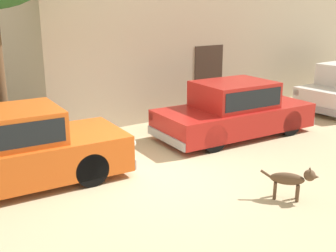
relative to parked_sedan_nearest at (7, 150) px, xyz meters
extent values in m
plane|color=tan|center=(2.57, -1.04, -0.73)|extent=(80.00, 80.00, 0.00)
cube|color=#D15619|center=(0.01, 0.00, -0.22)|extent=(4.45, 1.93, 0.72)
cube|color=#D15619|center=(-0.03, 0.00, 0.45)|extent=(2.09, 1.57, 0.61)
cube|color=black|center=(-0.03, 0.00, 0.46)|extent=(1.93, 1.58, 0.43)
cube|color=#999BA0|center=(2.17, -0.12, -0.47)|extent=(0.21, 1.66, 0.20)
sphere|color=silver|center=(2.24, 0.55, -0.06)|extent=(0.20, 0.20, 0.20)
sphere|color=silver|center=(2.17, -0.79, -0.06)|extent=(0.20, 0.20, 0.20)
cylinder|color=black|center=(1.36, 0.67, -0.40)|extent=(0.67, 0.24, 0.66)
cylinder|color=black|center=(1.28, -0.82, -0.40)|extent=(0.67, 0.24, 0.66)
cube|color=#AD1E19|center=(5.70, 0.05, -0.27)|extent=(4.22, 1.94, 0.62)
cube|color=#AD1E19|center=(5.66, 0.05, 0.37)|extent=(1.98, 1.58, 0.65)
cube|color=black|center=(5.66, 0.05, 0.38)|extent=(1.83, 1.60, 0.46)
cube|color=#999BA0|center=(7.75, -0.05, -0.47)|extent=(0.21, 1.70, 0.20)
cube|color=#999BA0|center=(3.65, 0.15, -0.47)|extent=(0.21, 1.70, 0.20)
sphere|color=silver|center=(7.81, 0.63, -0.13)|extent=(0.20, 0.20, 0.20)
sphere|color=silver|center=(7.74, -0.74, -0.13)|extent=(0.20, 0.20, 0.20)
cube|color=red|center=(3.69, 0.90, -0.11)|extent=(0.05, 0.18, 0.18)
cube|color=red|center=(3.61, -0.59, -0.11)|extent=(0.05, 0.18, 0.18)
cylinder|color=black|center=(6.98, 0.75, -0.39)|extent=(0.68, 0.23, 0.67)
cylinder|color=black|center=(6.90, -0.78, -0.39)|extent=(0.68, 0.23, 0.67)
cylinder|color=black|center=(4.50, 0.88, -0.39)|extent=(0.68, 0.23, 0.67)
cylinder|color=black|center=(4.42, -0.65, -0.39)|extent=(0.68, 0.23, 0.67)
cube|color=#999BA0|center=(8.99, -0.05, -0.47)|extent=(0.19, 1.76, 0.20)
cube|color=red|center=(8.96, 0.73, -0.08)|extent=(0.05, 0.18, 0.18)
cylinder|color=black|center=(9.81, 0.78, -0.40)|extent=(0.66, 0.23, 0.66)
cube|color=#38281E|center=(6.70, 2.35, 0.32)|extent=(1.10, 0.02, 2.10)
cylinder|color=brown|center=(4.06, -3.37, -0.57)|extent=(0.06, 0.06, 0.31)
cylinder|color=brown|center=(3.96, -3.46, -0.57)|extent=(0.06, 0.06, 0.31)
cylinder|color=brown|center=(3.81, -3.08, -0.57)|extent=(0.06, 0.06, 0.31)
cylinder|color=brown|center=(3.71, -3.17, -0.57)|extent=(0.06, 0.06, 0.31)
ellipsoid|color=brown|center=(3.89, -3.27, -0.34)|extent=(0.52, 0.57, 0.22)
sphere|color=brown|center=(4.12, -3.54, -0.24)|extent=(0.20, 0.20, 0.20)
cone|color=brown|center=(4.19, -3.62, -0.25)|extent=(0.16, 0.16, 0.11)
cone|color=brown|center=(4.17, -3.50, -0.15)|extent=(0.10, 0.10, 0.09)
cone|color=brown|center=(4.08, -3.58, -0.15)|extent=(0.10, 0.10, 0.09)
cylinder|color=brown|center=(3.65, -2.99, -0.29)|extent=(0.17, 0.18, 0.15)
camera|label=1|loc=(-1.58, -7.65, 2.58)|focal=44.42mm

